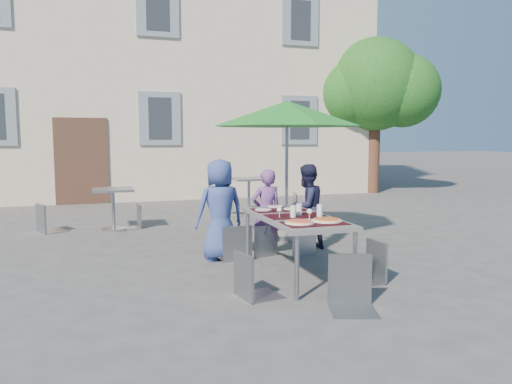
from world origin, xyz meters
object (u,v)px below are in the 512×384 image
object	(u,v)px
chair_0	(235,221)
chair_3	(252,247)
bg_chair_r_0	(134,203)
bg_chair_l_1	(229,193)
chair_4	(370,237)
bg_chair_r_1	(291,191)
chair_5	(352,250)
child_1	(266,212)
patio_umbrella	(287,115)
chair_1	(263,221)
cafe_table_0	(113,201)
cafe_table_1	(249,188)
bg_chair_l_0	(46,200)
child_2	(306,207)
chair_2	(301,219)
pizza_near_left	(300,222)
dining_table	(295,220)
child_0	(220,210)
pizza_near_right	(327,220)

from	to	relation	value
chair_0	chair_3	bearing A→B (deg)	-99.68
bg_chair_r_0	bg_chair_l_1	xyz separation A→B (m)	(2.08, 0.81, 0.01)
chair_4	bg_chair_r_1	xyz separation A→B (m)	(1.08, 5.11, -0.02)
chair_5	bg_chair_l_1	world-z (taller)	chair_5
chair_0	bg_chair_r_0	xyz separation A→B (m)	(-1.14, 2.99, -0.07)
child_1	patio_umbrella	bearing A→B (deg)	-127.83
chair_1	cafe_table_0	size ratio (longest dim) A/B	1.11
chair_1	chair_5	bearing A→B (deg)	-87.01
bg_chair_r_1	cafe_table_1	bearing A→B (deg)	145.43
chair_3	cafe_table_1	bearing A→B (deg)	72.99
patio_umbrella	bg_chair_l_0	xyz separation A→B (m)	(-3.87, 1.91, -1.49)
chair_1	chair_5	world-z (taller)	chair_5
child_2	chair_2	size ratio (longest dim) A/B	1.43
pizza_near_left	dining_table	bearing A→B (deg)	72.33
chair_0	bg_chair_l_1	size ratio (longest dim) A/B	1.10
child_0	chair_2	xyz separation A→B (m)	(1.17, -0.11, -0.17)
patio_umbrella	chair_1	bearing A→B (deg)	-127.55
pizza_near_left	patio_umbrella	size ratio (longest dim) A/B	0.13
child_2	chair_4	distance (m)	1.79
child_1	chair_0	size ratio (longest dim) A/B	1.32
chair_3	cafe_table_1	size ratio (longest dim) A/B	1.19
chair_3	cafe_table_1	world-z (taller)	chair_3
chair_5	patio_umbrella	size ratio (longest dim) A/B	0.41
child_0	dining_table	bearing A→B (deg)	114.01
patio_umbrella	bg_chair_r_0	xyz separation A→B (m)	(-2.34, 1.87, -1.59)
bg_chair_r_0	bg_chair_r_1	bearing A→B (deg)	10.34
dining_table	pizza_near_right	xyz separation A→B (m)	(0.18, -0.48, 0.07)
dining_table	chair_3	distance (m)	0.99
bg_chair_l_0	cafe_table_0	bearing A→B (deg)	-8.92
chair_5	cafe_table_0	bearing A→B (deg)	112.24
patio_umbrella	cafe_table_0	distance (m)	3.57
pizza_near_right	chair_2	bearing A→B (deg)	77.78
chair_2	bg_chair_l_1	xyz separation A→B (m)	(-0.04, 3.80, -0.03)
chair_2	cafe_table_1	size ratio (longest dim) A/B	1.15
pizza_near_left	chair_1	bearing A→B (deg)	85.41
child_2	patio_umbrella	world-z (taller)	patio_umbrella
chair_2	chair_5	bearing A→B (deg)	-100.39
chair_1	patio_umbrella	bearing A→B (deg)	52.45
chair_2	cafe_table_1	bearing A→B (deg)	82.97
child_0	chair_3	world-z (taller)	child_0
patio_umbrella	cafe_table_1	bearing A→B (deg)	84.51
chair_1	pizza_near_right	bearing A→B (deg)	-82.51
chair_3	dining_table	bearing A→B (deg)	39.77
chair_0	child_1	bearing A→B (deg)	18.03
chair_0	bg_chair_r_0	world-z (taller)	chair_0
bg_chair_l_1	cafe_table_0	bearing A→B (deg)	-158.98
chair_2	chair_3	xyz separation A→B (m)	(-1.26, -1.64, 0.02)
chair_0	cafe_table_1	xyz separation A→B (m)	(1.50, 4.18, -0.00)
cafe_table_0	cafe_table_1	xyz separation A→B (m)	(3.02, 1.32, 0.02)
pizza_near_right	chair_1	size ratio (longest dim) A/B	0.41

